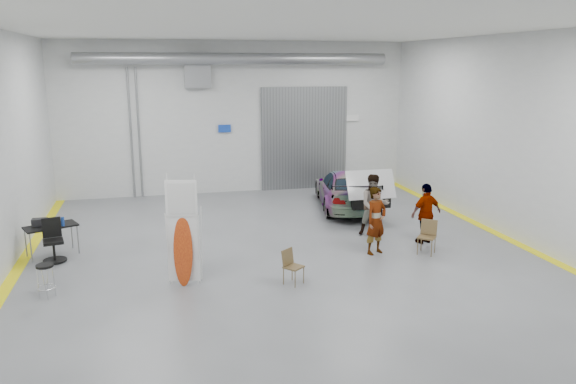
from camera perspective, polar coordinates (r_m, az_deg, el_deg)
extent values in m
plane|color=slate|center=(15.58, -0.54, -6.28)|extent=(16.00, 16.00, 0.00)
cube|color=silver|center=(17.81, 22.02, 5.13)|extent=(0.02, 16.00, 6.00)
cube|color=silver|center=(22.67, -5.26, 7.50)|extent=(14.00, 0.02, 6.00)
cube|color=silver|center=(7.47, 13.70, -4.02)|extent=(14.00, 0.02, 6.00)
cube|color=white|center=(14.74, -0.59, 16.32)|extent=(14.00, 16.00, 0.02)
cube|color=gray|center=(23.28, 1.68, 5.46)|extent=(3.60, 0.12, 4.20)
cube|color=gray|center=(22.32, -9.21, 11.94)|extent=(1.00, 0.50, 1.20)
cylinder|color=gray|center=(21.98, -5.14, 13.34)|extent=(11.90, 0.44, 0.44)
cube|color=#163EB4|center=(22.57, -6.47, 6.43)|extent=(0.50, 0.04, 0.30)
cube|color=white|center=(23.80, 6.38, 7.49)|extent=(0.70, 0.04, 0.25)
cylinder|color=gray|center=(22.40, -14.90, 5.77)|extent=(0.08, 0.08, 5.00)
cylinder|color=gray|center=(22.41, -15.67, 5.73)|extent=(0.08, 0.08, 5.00)
cube|color=yellow|center=(15.60, -26.08, -7.62)|extent=(0.30, 16.00, 0.01)
cube|color=yellow|center=(18.33, 20.85, -4.17)|extent=(0.30, 16.00, 0.01)
imported|color=silver|center=(20.37, 5.96, 0.29)|extent=(2.82, 5.05, 1.38)
imported|color=#9A6C54|center=(15.53, 8.94, -2.89)|extent=(0.80, 0.68, 1.88)
imported|color=#435B7B|center=(17.19, 8.75, -1.31)|extent=(1.02, 0.85, 1.89)
imported|color=#9E6D34|center=(16.73, 13.85, -2.13)|extent=(1.10, 0.66, 1.78)
cube|color=white|center=(13.44, -10.39, -5.64)|extent=(0.75, 0.20, 1.61)
ellipsoid|color=#E25713|center=(13.38, -10.36, -5.92)|extent=(0.49, 0.31, 1.70)
cube|color=white|center=(13.09, -10.60, -0.64)|extent=(0.72, 0.20, 0.85)
cylinder|color=white|center=(13.29, -11.82, -3.89)|extent=(0.02, 0.02, 2.69)
cylinder|color=white|center=(13.32, -9.12, -3.74)|extent=(0.02, 0.02, 2.69)
cube|color=brown|center=(13.39, 0.57, -7.62)|extent=(0.55, 0.55, 0.04)
cube|color=brown|center=(13.48, 0.38, -6.49)|extent=(0.36, 0.31, 0.38)
cube|color=brown|center=(15.89, 13.92, -4.48)|extent=(0.61, 0.61, 0.04)
cube|color=brown|center=(15.99, 13.63, -3.44)|extent=(0.39, 0.36, 0.42)
cylinder|color=black|center=(13.65, -23.49, -6.89)|extent=(0.38, 0.38, 0.06)
torus|color=silver|center=(13.82, -23.30, -8.88)|extent=(0.40, 0.40, 0.02)
cylinder|color=gray|center=(16.49, -25.07, -4.99)|extent=(0.03, 0.03, 0.80)
cylinder|color=gray|center=(16.29, -20.86, -4.83)|extent=(0.03, 0.03, 0.80)
cylinder|color=gray|center=(17.01, -24.73, -4.43)|extent=(0.03, 0.03, 0.80)
cylinder|color=gray|center=(16.81, -20.64, -4.26)|extent=(0.03, 0.03, 0.80)
cube|color=black|center=(16.52, -22.96, -3.23)|extent=(1.49, 1.14, 0.04)
cylinder|color=#193D97|center=(16.33, -21.91, -2.80)|extent=(0.09, 0.09, 0.24)
cube|color=black|center=(16.59, -23.91, -2.82)|extent=(0.39, 0.24, 0.20)
cylinder|color=black|center=(16.18, -22.59, -6.42)|extent=(0.60, 0.60, 0.04)
cylinder|color=black|center=(16.10, -22.67, -5.55)|extent=(0.06, 0.06, 0.52)
cube|color=black|center=(16.03, -22.75, -4.67)|extent=(0.58, 0.58, 0.08)
cube|color=black|center=(16.16, -22.72, -3.32)|extent=(0.48, 0.16, 0.54)
cube|color=silver|center=(18.27, 8.26, 1.03)|extent=(1.61, 0.98, 0.04)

